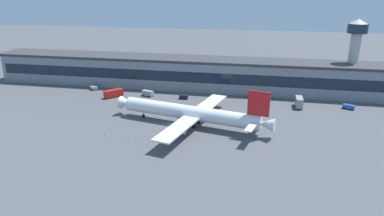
{
  "coord_description": "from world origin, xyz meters",
  "views": [
    {
      "loc": [
        31.36,
        -111.95,
        46.22
      ],
      "look_at": [
        7.18,
        5.4,
        5.0
      ],
      "focal_mm": 32.86,
      "sensor_mm": 36.0,
      "label": 1
    }
  ],
  "objects_px": {
    "crew_van": "(148,93)",
    "belt_loader": "(259,97)",
    "baggage_tug": "(184,97)",
    "traffic_cone_0": "(128,138)",
    "fuel_truck": "(114,93)",
    "control_tower": "(355,49)",
    "airliner": "(192,113)",
    "follow_me_car": "(349,107)",
    "pushback_tractor": "(94,87)",
    "traffic_cone_1": "(152,140)",
    "catering_truck": "(299,102)",
    "traffic_cone_2": "(105,135)"
  },
  "relations": [
    {
      "from": "crew_van",
      "to": "belt_loader",
      "type": "relative_size",
      "value": 0.88
    },
    {
      "from": "baggage_tug",
      "to": "traffic_cone_0",
      "type": "relative_size",
      "value": 6.64
    },
    {
      "from": "baggage_tug",
      "to": "fuel_truck",
      "type": "relative_size",
      "value": 0.44
    },
    {
      "from": "control_tower",
      "to": "fuel_truck",
      "type": "height_order",
      "value": "control_tower"
    },
    {
      "from": "baggage_tug",
      "to": "traffic_cone_0",
      "type": "bearing_deg",
      "value": -99.7
    },
    {
      "from": "airliner",
      "to": "fuel_truck",
      "type": "bearing_deg",
      "value": 147.33
    },
    {
      "from": "belt_loader",
      "to": "traffic_cone_0",
      "type": "relative_size",
      "value": 11.63
    },
    {
      "from": "control_tower",
      "to": "follow_me_car",
      "type": "height_order",
      "value": "control_tower"
    },
    {
      "from": "pushback_tractor",
      "to": "airliner",
      "type": "bearing_deg",
      "value": -32.7
    },
    {
      "from": "traffic_cone_1",
      "to": "airliner",
      "type": "bearing_deg",
      "value": 57.3
    },
    {
      "from": "control_tower",
      "to": "catering_truck",
      "type": "xyz_separation_m",
      "value": [
        -23.62,
        -23.92,
        -18.53
      ]
    },
    {
      "from": "pushback_tractor",
      "to": "traffic_cone_1",
      "type": "relative_size",
      "value": 8.78
    },
    {
      "from": "control_tower",
      "to": "traffic_cone_2",
      "type": "relative_size",
      "value": 48.99
    },
    {
      "from": "catering_truck",
      "to": "traffic_cone_2",
      "type": "xyz_separation_m",
      "value": [
        -64.64,
        -43.18,
        -1.95
      ]
    },
    {
      "from": "belt_loader",
      "to": "traffic_cone_1",
      "type": "relative_size",
      "value": 10.67
    },
    {
      "from": "traffic_cone_0",
      "to": "traffic_cone_1",
      "type": "xyz_separation_m",
      "value": [
        7.72,
        0.57,
        0.02
      ]
    },
    {
      "from": "traffic_cone_0",
      "to": "traffic_cone_2",
      "type": "height_order",
      "value": "traffic_cone_2"
    },
    {
      "from": "follow_me_car",
      "to": "fuel_truck",
      "type": "bearing_deg",
      "value": -177.94
    },
    {
      "from": "control_tower",
      "to": "traffic_cone_0",
      "type": "xyz_separation_m",
      "value": [
        -79.75,
        -67.95,
        -20.55
      ]
    },
    {
      "from": "traffic_cone_0",
      "to": "follow_me_car",
      "type": "bearing_deg",
      "value": 31.18
    },
    {
      "from": "control_tower",
      "to": "follow_me_car",
      "type": "distance_m",
      "value": 29.98
    },
    {
      "from": "control_tower",
      "to": "traffic_cone_0",
      "type": "bearing_deg",
      "value": -139.57
    },
    {
      "from": "catering_truck",
      "to": "traffic_cone_0",
      "type": "height_order",
      "value": "catering_truck"
    },
    {
      "from": "crew_van",
      "to": "belt_loader",
      "type": "distance_m",
      "value": 49.2
    },
    {
      "from": "follow_me_car",
      "to": "traffic_cone_1",
      "type": "relative_size",
      "value": 7.98
    },
    {
      "from": "pushback_tractor",
      "to": "traffic_cone_2",
      "type": "distance_m",
      "value": 58.55
    },
    {
      "from": "airliner",
      "to": "fuel_truck",
      "type": "height_order",
      "value": "airliner"
    },
    {
      "from": "control_tower",
      "to": "belt_loader",
      "type": "xyz_separation_m",
      "value": [
        -39.88,
        -16.5,
        -19.67
      ]
    },
    {
      "from": "control_tower",
      "to": "baggage_tug",
      "type": "relative_size",
      "value": 9.17
    },
    {
      "from": "fuel_truck",
      "to": "traffic_cone_2",
      "type": "relative_size",
      "value": 12.13
    },
    {
      "from": "airliner",
      "to": "catering_truck",
      "type": "xyz_separation_m",
      "value": [
        38.51,
        28.05,
        -2.3
      ]
    },
    {
      "from": "traffic_cone_0",
      "to": "traffic_cone_2",
      "type": "xyz_separation_m",
      "value": [
        -8.52,
        0.85,
        0.07
      ]
    },
    {
      "from": "catering_truck",
      "to": "crew_van",
      "type": "distance_m",
      "value": 65.27
    },
    {
      "from": "baggage_tug",
      "to": "fuel_truck",
      "type": "xyz_separation_m",
      "value": [
        -31.08,
        -3.49,
        0.8
      ]
    },
    {
      "from": "control_tower",
      "to": "follow_me_car",
      "type": "relative_size",
      "value": 7.0
    },
    {
      "from": "fuel_truck",
      "to": "traffic_cone_1",
      "type": "distance_m",
      "value": 51.92
    },
    {
      "from": "fuel_truck",
      "to": "pushback_tractor",
      "type": "bearing_deg",
      "value": 147.23
    },
    {
      "from": "traffic_cone_2",
      "to": "follow_me_car",
      "type": "bearing_deg",
      "value": 28.09
    },
    {
      "from": "airliner",
      "to": "traffic_cone_2",
      "type": "relative_size",
      "value": 85.2
    },
    {
      "from": "control_tower",
      "to": "catering_truck",
      "type": "bearing_deg",
      "value": -134.64
    },
    {
      "from": "pushback_tractor",
      "to": "traffic_cone_2",
      "type": "relative_size",
      "value": 7.7
    },
    {
      "from": "control_tower",
      "to": "pushback_tractor",
      "type": "xyz_separation_m",
      "value": [
        -117.55,
        -16.4,
        -19.77
      ]
    },
    {
      "from": "crew_van",
      "to": "traffic_cone_1",
      "type": "distance_m",
      "value": 49.01
    },
    {
      "from": "crew_van",
      "to": "traffic_cone_1",
      "type": "height_order",
      "value": "crew_van"
    },
    {
      "from": "traffic_cone_0",
      "to": "traffic_cone_1",
      "type": "distance_m",
      "value": 7.74
    },
    {
      "from": "baggage_tug",
      "to": "crew_van",
      "type": "distance_m",
      "value": 16.93
    },
    {
      "from": "crew_van",
      "to": "pushback_tractor",
      "type": "xyz_separation_m",
      "value": [
        -28.71,
        4.96,
        -0.41
      ]
    },
    {
      "from": "follow_me_car",
      "to": "crew_van",
      "type": "bearing_deg",
      "value": 179.44
    },
    {
      "from": "pushback_tractor",
      "to": "traffic_cone_2",
      "type": "height_order",
      "value": "pushback_tractor"
    },
    {
      "from": "crew_van",
      "to": "traffic_cone_2",
      "type": "distance_m",
      "value": 45.76
    }
  ]
}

